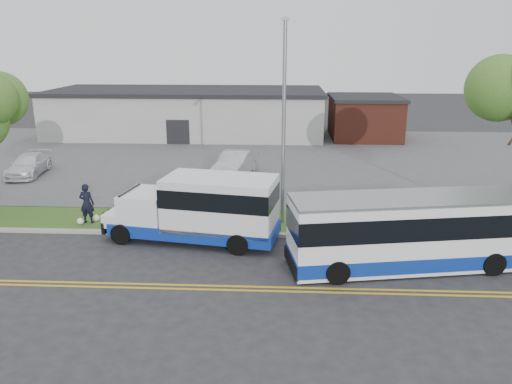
# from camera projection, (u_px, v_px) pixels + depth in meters

# --- Properties ---
(ground) EXTENTS (140.00, 140.00, 0.00)m
(ground) POSITION_uv_depth(u_px,v_px,m) (214.00, 245.00, 21.91)
(ground) COLOR #28282B
(ground) RESTS_ON ground
(lane_line_north) EXTENTS (70.00, 0.12, 0.01)m
(lane_line_north) POSITION_uv_depth(u_px,v_px,m) (200.00, 285.00, 18.22)
(lane_line_north) COLOR gold
(lane_line_north) RESTS_ON ground
(lane_line_south) EXTENTS (70.00, 0.12, 0.01)m
(lane_line_south) POSITION_uv_depth(u_px,v_px,m) (199.00, 289.00, 17.94)
(lane_line_south) COLOR gold
(lane_line_south) RESTS_ON ground
(curb) EXTENTS (80.00, 0.30, 0.15)m
(curb) POSITION_uv_depth(u_px,v_px,m) (217.00, 234.00, 22.94)
(curb) COLOR #9E9B93
(curb) RESTS_ON ground
(verge) EXTENTS (80.00, 3.30, 0.10)m
(verge) POSITION_uv_depth(u_px,v_px,m) (221.00, 221.00, 24.67)
(verge) COLOR #38511B
(verge) RESTS_ON ground
(parking_lot) EXTENTS (80.00, 25.00, 0.10)m
(parking_lot) POSITION_uv_depth(u_px,v_px,m) (243.00, 158.00, 38.16)
(parking_lot) COLOR #4C4C4F
(parking_lot) RESTS_ON ground
(commercial_building) EXTENTS (25.40, 10.40, 4.35)m
(commercial_building) POSITION_uv_depth(u_px,v_px,m) (188.00, 112.00, 47.40)
(commercial_building) COLOR #9E9E99
(commercial_building) RESTS_ON ground
(brick_wing) EXTENTS (6.30, 7.30, 3.90)m
(brick_wing) POSITION_uv_depth(u_px,v_px,m) (364.00, 117.00, 45.71)
(brick_wing) COLOR brown
(brick_wing) RESTS_ON ground
(streetlight_near) EXTENTS (0.35, 1.53, 9.50)m
(streetlight_near) POSITION_uv_depth(u_px,v_px,m) (284.00, 117.00, 22.87)
(streetlight_near) COLOR gray
(streetlight_near) RESTS_ON verge
(shuttle_bus) EXTENTS (8.04, 3.75, 2.97)m
(shuttle_bus) POSITION_uv_depth(u_px,v_px,m) (204.00, 207.00, 21.93)
(shuttle_bus) COLOR navy
(shuttle_bus) RESTS_ON ground
(transit_bus) EXTENTS (10.66, 4.12, 2.89)m
(transit_bus) POSITION_uv_depth(u_px,v_px,m) (422.00, 231.00, 19.44)
(transit_bus) COLOR white
(transit_bus) RESTS_ON ground
(pedestrian) EXTENTS (0.75, 0.52, 1.97)m
(pedestrian) POSITION_uv_depth(u_px,v_px,m) (87.00, 203.00, 24.04)
(pedestrian) COLOR black
(pedestrian) RESTS_ON verge
(parked_car_a) EXTENTS (2.89, 5.28, 1.65)m
(parked_car_a) POSITION_uv_depth(u_px,v_px,m) (235.00, 164.00, 32.42)
(parked_car_a) COLOR #AAACB1
(parked_car_a) RESTS_ON parking_lot
(parked_car_b) EXTENTS (2.37, 4.81, 1.34)m
(parked_car_b) POSITION_uv_depth(u_px,v_px,m) (29.00, 165.00, 32.95)
(parked_car_b) COLOR silver
(parked_car_b) RESTS_ON parking_lot
(grocery_bag_left) EXTENTS (0.32, 0.32, 0.32)m
(grocery_bag_left) POSITION_uv_depth(u_px,v_px,m) (80.00, 221.00, 24.05)
(grocery_bag_left) COLOR white
(grocery_bag_left) RESTS_ON verge
(grocery_bag_right) EXTENTS (0.32, 0.32, 0.32)m
(grocery_bag_right) POSITION_uv_depth(u_px,v_px,m) (96.00, 218.00, 24.50)
(grocery_bag_right) COLOR white
(grocery_bag_right) RESTS_ON verge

